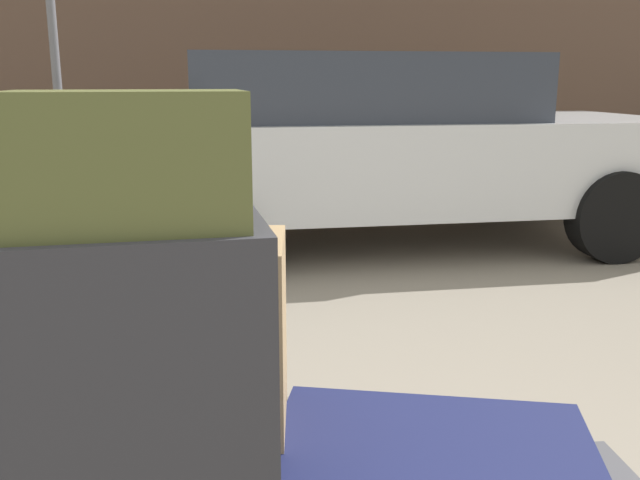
# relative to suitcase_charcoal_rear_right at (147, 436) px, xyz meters

# --- Properties ---
(suitcase_charcoal_rear_right) EXTENTS (0.43, 0.30, 0.69)m
(suitcase_charcoal_rear_right) POSITION_rel_suitcase_charcoal_rear_right_xyz_m (0.00, 0.00, 0.00)
(suitcase_charcoal_rear_right) COLOR #2D2D33
(suitcase_charcoal_rear_right) RESTS_ON luggage_cart
(suitcase_tan_front_right) EXTENTS (0.36, 0.29, 0.60)m
(suitcase_tan_front_right) POSITION_rel_suitcase_charcoal_rear_right_xyz_m (0.07, 0.29, -0.05)
(suitcase_tan_front_right) COLOR #9E7F56
(suitcase_tan_front_right) RESTS_ON luggage_cart
(duffel_bag_olive_topmost_pile) EXTENTS (0.36, 0.25, 0.20)m
(duffel_bag_olive_topmost_pile) POSITION_rel_suitcase_charcoal_rear_right_xyz_m (0.00, 0.00, 0.45)
(duffel_bag_olive_topmost_pile) COLOR #4C5128
(duffel_bag_olive_topmost_pile) RESTS_ON suitcase_charcoal_rear_right
(parked_car) EXTENTS (4.42, 2.17, 1.42)m
(parked_car) POSITION_rel_suitcase_charcoal_rear_right_xyz_m (1.14, 4.20, 0.07)
(parked_car) COLOR silver
(parked_car) RESTS_ON ground_plane
(bollard_kerb_near) EXTENTS (0.28, 0.28, 0.66)m
(bollard_kerb_near) POSITION_rel_suitcase_charcoal_rear_right_xyz_m (3.39, 6.67, -0.36)
(bollard_kerb_near) COLOR #72665B
(bollard_kerb_near) RESTS_ON ground_plane
(no_parking_sign) EXTENTS (0.50, 0.11, 2.57)m
(no_parking_sign) POSITION_rel_suitcase_charcoal_rear_right_xyz_m (-1.35, 4.78, 0.89)
(no_parking_sign) COLOR slate
(no_parking_sign) RESTS_ON ground_plane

